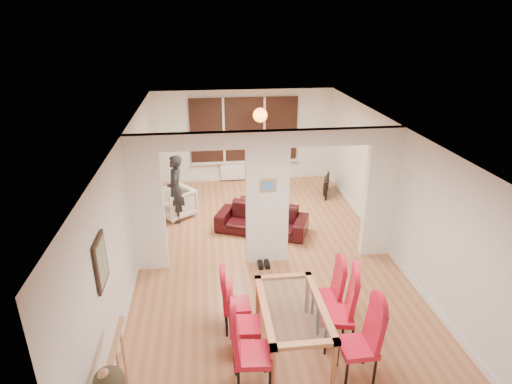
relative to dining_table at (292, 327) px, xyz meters
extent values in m
cube|color=#AC6C45|center=(0.00, 2.45, -0.37)|extent=(5.00, 9.00, 0.01)
cube|color=white|center=(0.00, 2.45, 0.93)|extent=(5.00, 0.18, 2.60)
cube|color=black|center=(0.00, 6.89, 1.13)|extent=(3.00, 0.08, 1.80)
cube|color=white|center=(0.00, 6.85, -0.07)|extent=(1.40, 0.08, 0.50)
sphere|color=orange|center=(0.30, 5.75, 1.78)|extent=(0.36, 0.36, 0.36)
cube|color=gray|center=(-2.47, 0.05, 1.23)|extent=(0.04, 0.52, 0.67)
cube|color=#4C8CD8|center=(0.00, 2.35, 1.23)|extent=(0.30, 0.03, 0.25)
imported|color=black|center=(0.06, 3.64, -0.08)|extent=(2.13, 1.48, 0.58)
imported|color=beige|center=(-1.87, 4.66, -0.02)|extent=(1.06, 1.07, 0.70)
imported|color=black|center=(-1.82, 4.40, 0.43)|extent=(0.59, 0.39, 1.60)
imported|color=black|center=(2.00, 5.55, -0.12)|extent=(0.87, 0.40, 0.51)
cylinder|color=#143F19|center=(0.29, 4.85, 0.00)|extent=(0.06, 0.06, 0.26)
imported|color=black|center=(0.28, 4.87, -0.10)|extent=(0.22, 0.22, 0.05)
camera|label=1|loc=(-1.11, -4.77, 4.09)|focal=30.00mm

